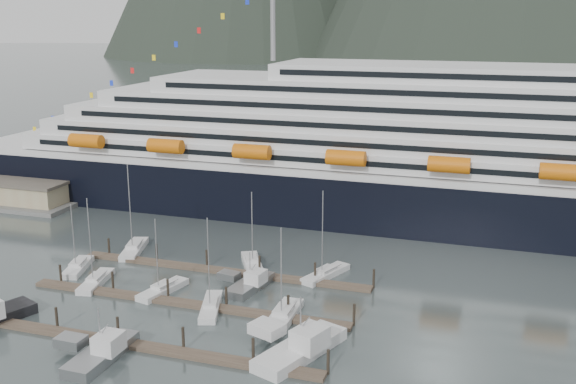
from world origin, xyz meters
name	(u,v)px	position (x,y,z in m)	size (l,w,h in m)	color
ground	(207,318)	(0.00, 0.00, 0.00)	(1600.00, 1600.00, 0.00)	#414C4B
cruise_ship	(472,163)	(30.03, 54.94, 12.04)	(210.00, 30.40, 50.30)	black
dock_near	(136,344)	(-4.93, -9.95, 0.31)	(48.18, 2.28, 3.20)	#48392E
dock_mid	(184,303)	(-4.93, 3.05, 0.31)	(48.18, 2.28, 3.20)	#48392E
dock_far	(222,270)	(-4.93, 16.05, 0.31)	(48.18, 2.28, 3.20)	#48392E
sailboat_a	(78,268)	(-27.00, 9.72, 0.40)	(4.89, 9.06, 11.49)	silver
sailboat_b	(96,281)	(-20.95, 5.60, 0.42)	(4.07, 9.49, 14.01)	silver
sailboat_c	(163,290)	(-9.85, 5.89, 0.40)	(4.41, 9.29, 11.84)	silver
sailboat_d	(211,307)	(-0.72, 2.69, 0.41)	(5.17, 9.95, 13.85)	silver
sailboat_e	(134,249)	(-22.98, 19.99, 0.44)	(5.56, 10.66, 16.03)	silver
sailboat_f	(252,264)	(-1.40, 19.99, 0.42)	(6.56, 9.23, 13.04)	silver
sailboat_g	(326,274)	(11.07, 19.30, 0.42)	(5.79, 10.10, 14.35)	silver
sailboat_h	(284,316)	(9.73, 2.93, 0.43)	(3.12, 9.98, 13.57)	silver
trawler_b	(100,352)	(-7.24, -13.94, 0.91)	(8.43, 11.06, 7.15)	gray
trawler_d	(299,347)	(14.60, -5.60, 1.00)	(11.52, 14.27, 8.21)	silver
trawler_e	(250,283)	(1.63, 11.24, 0.83)	(7.66, 10.04, 6.24)	gray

